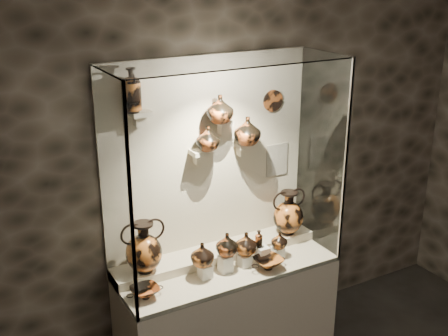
# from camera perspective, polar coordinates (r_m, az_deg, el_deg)

# --- Properties ---
(wall_back) EXTENTS (5.00, 0.02, 3.20)m
(wall_back) POSITION_cam_1_polar(r_m,az_deg,el_deg) (4.29, -1.71, 0.86)
(wall_back) COLOR black
(wall_back) RESTS_ON ground
(plinth) EXTENTS (1.70, 0.60, 0.80)m
(plinth) POSITION_cam_1_polar(r_m,az_deg,el_deg) (4.58, 0.36, -14.65)
(plinth) COLOR beige
(plinth) RESTS_ON floor
(front_tier) EXTENTS (1.68, 0.58, 0.03)m
(front_tier) POSITION_cam_1_polar(r_m,az_deg,el_deg) (4.36, 0.37, -10.16)
(front_tier) COLOR #BEAE93
(front_tier) RESTS_ON plinth
(rear_tier) EXTENTS (1.70, 0.25, 0.10)m
(rear_tier) POSITION_cam_1_polar(r_m,az_deg,el_deg) (4.48, -0.74, -8.79)
(rear_tier) COLOR #BEAE93
(rear_tier) RESTS_ON plinth
(back_panel) EXTENTS (1.70, 0.03, 1.60)m
(back_panel) POSITION_cam_1_polar(r_m,az_deg,el_deg) (4.29, -1.68, 0.84)
(back_panel) COLOR beige
(back_panel) RESTS_ON plinth
(glass_front) EXTENTS (1.70, 0.01, 1.60)m
(glass_front) POSITION_cam_1_polar(r_m,az_deg,el_deg) (3.79, 2.61, -1.81)
(glass_front) COLOR white
(glass_front) RESTS_ON plinth
(glass_left) EXTENTS (0.01, 0.60, 1.60)m
(glass_left) POSITION_cam_1_polar(r_m,az_deg,el_deg) (3.71, -11.06, -2.66)
(glass_left) COLOR white
(glass_left) RESTS_ON plinth
(glass_right) EXTENTS (0.01, 0.60, 1.60)m
(glass_right) POSITION_cam_1_polar(r_m,az_deg,el_deg) (4.48, 9.86, 1.40)
(glass_right) COLOR white
(glass_right) RESTS_ON plinth
(glass_top) EXTENTS (1.70, 0.60, 0.01)m
(glass_top) POSITION_cam_1_polar(r_m,az_deg,el_deg) (3.82, 0.43, 10.81)
(glass_top) COLOR white
(glass_top) RESTS_ON back_panel
(frame_post_left) EXTENTS (0.02, 0.02, 1.60)m
(frame_post_left) POSITION_cam_1_polar(r_m,az_deg,el_deg) (3.46, -9.42, -4.27)
(frame_post_left) COLOR gray
(frame_post_left) RESTS_ON plinth
(frame_post_right) EXTENTS (0.02, 0.02, 1.60)m
(frame_post_right) POSITION_cam_1_polar(r_m,az_deg,el_deg) (4.27, 12.21, 0.29)
(frame_post_right) COLOR gray
(frame_post_right) RESTS_ON plinth
(pedestal_a) EXTENTS (0.09, 0.09, 0.10)m
(pedestal_a) POSITION_cam_1_polar(r_m,az_deg,el_deg) (4.20, -1.94, -10.42)
(pedestal_a) COLOR silver
(pedestal_a) RESTS_ON front_tier
(pedestal_b) EXTENTS (0.09, 0.09, 0.13)m
(pedestal_b) POSITION_cam_1_polar(r_m,az_deg,el_deg) (4.26, 0.12, -9.69)
(pedestal_b) COLOR silver
(pedestal_b) RESTS_ON front_tier
(pedestal_c) EXTENTS (0.09, 0.09, 0.09)m
(pedestal_c) POSITION_cam_1_polar(r_m,az_deg,el_deg) (4.35, 2.10, -9.37)
(pedestal_c) COLOR silver
(pedestal_c) RESTS_ON front_tier
(pedestal_d) EXTENTS (0.09, 0.09, 0.12)m
(pedestal_d) POSITION_cam_1_polar(r_m,az_deg,el_deg) (4.42, 3.90, -8.69)
(pedestal_d) COLOR silver
(pedestal_d) RESTS_ON front_tier
(pedestal_e) EXTENTS (0.09, 0.09, 0.08)m
(pedestal_e) POSITION_cam_1_polar(r_m,az_deg,el_deg) (4.49, 5.41, -8.48)
(pedestal_e) COLOR silver
(pedestal_e) RESTS_ON front_tier
(bracket_ul) EXTENTS (0.14, 0.12, 0.04)m
(bracket_ul) POSITION_cam_1_polar(r_m,az_deg,el_deg) (3.88, -8.48, 5.50)
(bracket_ul) COLOR beige
(bracket_ul) RESTS_ON back_panel
(bracket_ca) EXTENTS (0.14, 0.12, 0.04)m
(bracket_ca) POSITION_cam_1_polar(r_m,az_deg,el_deg) (4.15, -2.44, 1.62)
(bracket_ca) COLOR beige
(bracket_ca) RESTS_ON back_panel
(bracket_cb) EXTENTS (0.10, 0.12, 0.04)m
(bracket_cb) POSITION_cam_1_polar(r_m,az_deg,el_deg) (4.18, -0.02, 4.65)
(bracket_cb) COLOR beige
(bracket_cb) RESTS_ON back_panel
(bracket_cc) EXTENTS (0.14, 0.12, 0.04)m
(bracket_cc) POSITION_cam_1_polar(r_m,az_deg,el_deg) (4.32, 2.06, 2.40)
(bracket_cc) COLOR beige
(bracket_cc) RESTS_ON back_panel
(amphora_left) EXTENTS (0.40, 0.40, 0.39)m
(amphora_left) POSITION_cam_1_polar(r_m,az_deg,el_deg) (4.11, -8.14, -7.96)
(amphora_left) COLOR #B45E22
(amphora_left) RESTS_ON rear_tier
(amphora_right) EXTENTS (0.36, 0.36, 0.37)m
(amphora_right) POSITION_cam_1_polar(r_m,az_deg,el_deg) (4.65, 6.55, -4.50)
(amphora_right) COLOR #B45E22
(amphora_right) RESTS_ON rear_tier
(jug_a) EXTENTS (0.22, 0.22, 0.18)m
(jug_a) POSITION_cam_1_polar(r_m,az_deg,el_deg) (4.13, -2.24, -8.76)
(jug_a) COLOR #B45E22
(jug_a) RESTS_ON pedestal_a
(jug_b) EXTENTS (0.19, 0.19, 0.18)m
(jug_b) POSITION_cam_1_polar(r_m,az_deg,el_deg) (4.20, 0.29, -7.75)
(jug_b) COLOR #A94A1D
(jug_b) RESTS_ON pedestal_b
(jug_c) EXTENTS (0.20, 0.20, 0.18)m
(jug_c) POSITION_cam_1_polar(r_m,az_deg,el_deg) (4.30, 2.24, -7.66)
(jug_c) COLOR #B45E22
(jug_c) RESTS_ON pedestal_c
(jug_e) EXTENTS (0.14, 0.14, 0.13)m
(jug_e) POSITION_cam_1_polar(r_m,az_deg,el_deg) (4.44, 5.62, -7.31)
(jug_e) COLOR #B45E22
(jug_e) RESTS_ON pedestal_e
(lekythos_small) EXTENTS (0.08, 0.08, 0.16)m
(lekythos_small) POSITION_cam_1_polar(r_m,az_deg,el_deg) (4.35, 3.53, -7.09)
(lekythos_small) COLOR #A94A1D
(lekythos_small) RESTS_ON pedestal_d
(kylix_left) EXTENTS (0.27, 0.24, 0.10)m
(kylix_left) POSITION_cam_1_polar(r_m,az_deg,el_deg) (4.00, -7.99, -12.30)
(kylix_left) COLOR #A94A1D
(kylix_left) RESTS_ON front_tier
(kylix_right) EXTENTS (0.35, 0.33, 0.11)m
(kylix_right) POSITION_cam_1_polar(r_m,az_deg,el_deg) (4.31, 4.50, -9.52)
(kylix_right) COLOR #B45E22
(kylix_right) RESTS_ON front_tier
(lekythos_tall) EXTENTS (0.16, 0.16, 0.33)m
(lekythos_tall) POSITION_cam_1_polar(r_m,az_deg,el_deg) (3.80, -9.36, 8.03)
(lekythos_tall) COLOR #B45E22
(lekythos_tall) RESTS_ON bracket_ul
(ovoid_vase_a) EXTENTS (0.19, 0.19, 0.18)m
(ovoid_vase_a) POSITION_cam_1_polar(r_m,az_deg,el_deg) (4.10, -1.66, 3.03)
(ovoid_vase_a) COLOR #A94A1D
(ovoid_vase_a) RESTS_ON bracket_ca
(ovoid_vase_b) EXTENTS (0.22, 0.22, 0.21)m
(ovoid_vase_b) POSITION_cam_1_polar(r_m,az_deg,el_deg) (4.08, -0.42, 6.02)
(ovoid_vase_b) COLOR #A94A1D
(ovoid_vase_b) RESTS_ON bracket_cb
(ovoid_vase_c) EXTENTS (0.24, 0.24, 0.21)m
(ovoid_vase_c) POSITION_cam_1_polar(r_m,az_deg,el_deg) (4.24, 2.38, 3.80)
(ovoid_vase_c) COLOR #A94A1D
(ovoid_vase_c) RESTS_ON bracket_cc
(wall_plate) EXTENTS (0.17, 0.02, 0.17)m
(wall_plate) POSITION_cam_1_polar(r_m,az_deg,el_deg) (4.43, 4.98, 6.82)
(wall_plate) COLOR #994A1E
(wall_plate) RESTS_ON back_panel
(info_placard) EXTENTS (0.20, 0.01, 0.27)m
(info_placard) POSITION_cam_1_polar(r_m,az_deg,el_deg) (4.61, 5.37, 0.85)
(info_placard) COLOR beige
(info_placard) RESTS_ON back_panel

